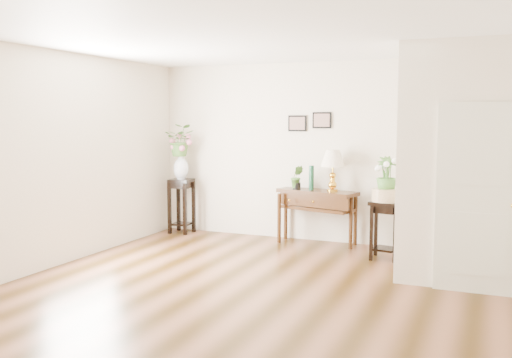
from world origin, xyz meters
The scene contains 20 objects.
floor centered at (0.00, 0.00, 0.00)m, with size 6.00×5.50×0.02m, color brown.
ceiling centered at (0.00, 0.00, 2.80)m, with size 6.00×5.50×0.02m, color white.
wall_back centered at (0.00, 2.75, 1.40)m, with size 6.00×0.02×2.80m, color beige.
wall_front centered at (0.00, -2.75, 1.40)m, with size 6.00×0.02×2.80m, color beige.
wall_left centered at (-3.00, 0.00, 1.40)m, with size 0.02×5.50×2.80m, color beige.
partition centered at (2.10, 1.77, 1.40)m, with size 1.80×1.95×2.80m, color beige.
door centered at (2.10, 0.78, 1.05)m, with size 0.90×0.05×2.10m, color beige.
art_print_left centered at (-0.65, 2.73, 1.85)m, with size 0.30×0.02×0.25m, color black.
art_print_right centered at (-0.25, 2.73, 1.90)m, with size 0.30×0.02×0.25m, color black.
wall_ornament centered at (1.16, 1.90, 2.05)m, with size 0.51×0.51×0.07m, color #BA8C32.
console_table centered at (-0.25, 2.51, 0.42)m, with size 1.25×0.42×0.83m, color black.
table_lamp centered at (-0.01, 2.51, 1.18)m, with size 0.36×0.36×0.63m, color gold.
green_vase centered at (-0.34, 2.51, 1.00)m, with size 0.08×0.08×0.38m, color #113E27.
potted_plant centered at (-0.58, 2.51, 1.01)m, with size 0.19×0.16×0.35m, color #42772E.
plant_stand_a centered at (-2.60, 2.45, 0.46)m, with size 0.36×0.36×0.92m, color black.
porcelain_vase centered at (-2.60, 2.45, 1.14)m, with size 0.25×0.25×0.43m, color white, non-canonical shape.
lily_arrangement centered at (-2.60, 2.45, 1.58)m, with size 0.49×0.42×0.54m, color #42772E.
plant_stand_b centered at (0.90, 1.94, 0.40)m, with size 0.38×0.38×0.80m, color black.
ceramic_bowl centered at (0.90, 1.94, 0.88)m, with size 0.39×0.39×0.17m, color beige.
narcissus centered at (0.90, 1.94, 1.17)m, with size 0.28×0.28×0.50m, color #42772E.
Camera 1 is at (2.25, -5.83, 1.92)m, focal length 40.00 mm.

